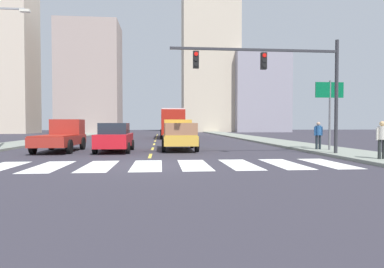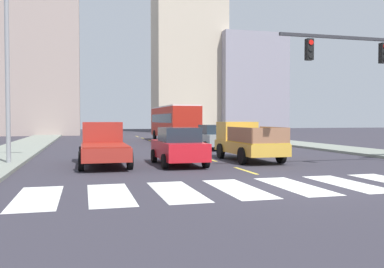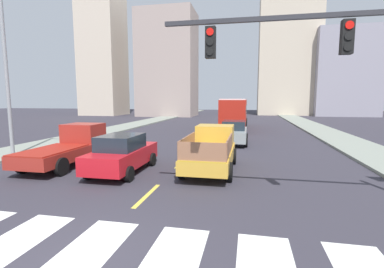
{
  "view_description": "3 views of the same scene",
  "coord_description": "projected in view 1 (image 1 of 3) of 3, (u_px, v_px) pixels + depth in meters",
  "views": [
    {
      "loc": [
        0.56,
        -13.25,
        1.67
      ],
      "look_at": [
        2.76,
        10.08,
        0.95
      ],
      "focal_mm": 30.85,
      "sensor_mm": 36.0,
      "label": 1
    },
    {
      "loc": [
        -6.37,
        -11.57,
        2.08
      ],
      "look_at": [
        -0.17,
        11.9,
        1.23
      ],
      "focal_mm": 38.56,
      "sensor_mm": 36.0,
      "label": 2
    },
    {
      "loc": [
        3.37,
        -4.76,
        3.32
      ],
      "look_at": [
        -0.55,
        14.47,
        0.82
      ],
      "focal_mm": 25.98,
      "sensor_mm": 36.0,
      "label": 3
    }
  ],
  "objects": [
    {
      "name": "lane_dash_4",
      "position": [
        156.0,
        139.0,
        37.07
      ],
      "size": [
        0.16,
        2.4,
        0.01
      ],
      "primitive_type": "cube",
      "color": "yellow",
      "rests_on": "ground"
    },
    {
      "name": "lane_dash_0",
      "position": [
        150.0,
        156.0,
        17.17
      ],
      "size": [
        0.16,
        2.4,
        0.01
      ],
      "primitive_type": "cube",
      "color": "yellow",
      "rests_on": "ground"
    },
    {
      "name": "crosswalk_stripe_8",
      "position": [
        328.0,
        163.0,
        13.9
      ],
      "size": [
        1.17,
        3.66,
        0.01
      ],
      "primitive_type": "cube",
      "color": "white",
      "rests_on": "ground"
    },
    {
      "name": "lane_dash_7",
      "position": [
        157.0,
        134.0,
        52.0
      ],
      "size": [
        0.16,
        2.4,
        0.01
      ],
      "primitive_type": "cube",
      "color": "yellow",
      "rests_on": "ground"
    },
    {
      "name": "sidewalk_right",
      "position": [
        265.0,
        140.0,
        32.1
      ],
      "size": [
        3.35,
        110.0,
        0.15
      ],
      "primitive_type": "cube",
      "color": "gray",
      "rests_on": "ground"
    },
    {
      "name": "lane_dash_1",
      "position": [
        153.0,
        149.0,
        22.14
      ],
      "size": [
        0.16,
        2.4,
        0.01
      ],
      "primitive_type": "cube",
      "color": "yellow",
      "rests_on": "ground"
    },
    {
      "name": "direction_sign_green",
      "position": [
        330.0,
        101.0,
        19.22
      ],
      "size": [
        1.7,
        0.12,
        4.2
      ],
      "color": "slate",
      "rests_on": "ground"
    },
    {
      "name": "traffic_signal_gantry",
      "position": [
        285.0,
        74.0,
        16.77
      ],
      "size": [
        8.71,
        0.27,
        6.0
      ],
      "color": "#2D2D33",
      "rests_on": "ground"
    },
    {
      "name": "pickup_dark",
      "position": [
        62.0,
        136.0,
        20.26
      ],
      "size": [
        2.18,
        5.2,
        1.96
      ],
      "rotation": [
        0.0,
        0.0,
        0.04
      ],
      "color": "#A12920",
      "rests_on": "ground"
    },
    {
      "name": "lane_dash_2",
      "position": [
        154.0,
        144.0,
        27.12
      ],
      "size": [
        0.16,
        2.4,
        0.01
      ],
      "primitive_type": "cube",
      "color": "yellow",
      "rests_on": "ground"
    },
    {
      "name": "sedan_far",
      "position": [
        115.0,
        137.0,
        19.61
      ],
      "size": [
        2.02,
        4.4,
        1.72
      ],
      "rotation": [
        0.0,
        0.0,
        -0.0
      ],
      "color": "red",
      "rests_on": "ground"
    },
    {
      "name": "pedestrian_walking",
      "position": [
        318.0,
        133.0,
        19.72
      ],
      "size": [
        0.53,
        0.34,
        1.64
      ],
      "rotation": [
        0.0,
        0.0,
        -2.69
      ],
      "color": "black",
      "rests_on": "sidewalk_right"
    },
    {
      "name": "block_low_left",
      "position": [
        90.0,
        79.0,
        59.16
      ],
      "size": [
        10.6,
        8.07,
        19.6
      ],
      "primitive_type": "cube",
      "color": "#A69289",
      "rests_on": "ground"
    },
    {
      "name": "crosswalk_stripe_6",
      "position": [
        240.0,
        164.0,
        13.54
      ],
      "size": [
        1.17,
        3.66,
        0.01
      ],
      "primitive_type": "cube",
      "color": "white",
      "rests_on": "ground"
    },
    {
      "name": "crosswalk_stripe_7",
      "position": [
        284.0,
        164.0,
        13.72
      ],
      "size": [
        1.17,
        3.66,
        0.01
      ],
      "primitive_type": "cube",
      "color": "white",
      "rests_on": "ground"
    },
    {
      "name": "block_mid_left",
      "position": [
        258.0,
        93.0,
        70.33
      ],
      "size": [
        11.26,
        10.09,
        16.45
      ],
      "primitive_type": "cube",
      "color": "gray",
      "rests_on": "ground"
    },
    {
      "name": "sidewalk_left",
      "position": [
        37.0,
        141.0,
        30.09
      ],
      "size": [
        3.35,
        110.0,
        0.15
      ],
      "primitive_type": "cube",
      "color": "gray",
      "rests_on": "ground"
    },
    {
      "name": "crosswalk_stripe_2",
      "position": [
        49.0,
        167.0,
        12.83
      ],
      "size": [
        1.17,
        3.66,
        0.01
      ],
      "primitive_type": "cube",
      "color": "white",
      "rests_on": "ground"
    },
    {
      "name": "block_mid_right",
      "position": [
        10.0,
        33.0,
        58.23
      ],
      "size": [
        7.65,
        7.54,
        35.5
      ],
      "primitive_type": "cube",
      "color": "beige",
      "rests_on": "ground"
    },
    {
      "name": "crosswalk_stripe_5",
      "position": [
        194.0,
        165.0,
        13.37
      ],
      "size": [
        1.17,
        3.66,
        0.01
      ],
      "primitive_type": "cube",
      "color": "white",
      "rests_on": "ground"
    },
    {
      "name": "lane_dash_3",
      "position": [
        155.0,
        141.0,
        32.09
      ],
      "size": [
        0.16,
        2.4,
        0.01
      ],
      "primitive_type": "cube",
      "color": "yellow",
      "rests_on": "ground"
    },
    {
      "name": "city_bus",
      "position": [
        172.0,
        122.0,
        39.52
      ],
      "size": [
        2.72,
        10.8,
        3.32
      ],
      "rotation": [
        0.0,
        0.0,
        0.03
      ],
      "color": "#AD1F14",
      "rests_on": "ground"
    },
    {
      "name": "lane_dash_5",
      "position": [
        157.0,
        137.0,
        42.04
      ],
      "size": [
        0.16,
        2.4,
        0.01
      ],
      "primitive_type": "cube",
      "color": "yellow",
      "rests_on": "ground"
    },
    {
      "name": "crosswalk_stripe_3",
      "position": [
        99.0,
        166.0,
        13.01
      ],
      "size": [
        1.17,
        3.66,
        0.01
      ],
      "primitive_type": "cube",
      "color": "white",
      "rests_on": "ground"
    },
    {
      "name": "pedestrian_waiting",
      "position": [
        382.0,
        137.0,
        14.23
      ],
      "size": [
        0.53,
        0.34,
        1.64
      ],
      "rotation": [
        0.0,
        0.0,
        1.13
      ],
      "color": "#262A2A",
      "rests_on": "sidewalk_right"
    },
    {
      "name": "sedan_near_right",
      "position": [
        181.0,
        133.0,
        29.06
      ],
      "size": [
        2.02,
        4.4,
        1.72
      ],
      "rotation": [
        0.0,
        0.0,
        -0.04
      ],
      "color": "#8E9697",
      "rests_on": "ground"
    },
    {
      "name": "crosswalk_stripe_4",
      "position": [
        147.0,
        165.0,
        13.19
      ],
      "size": [
        1.17,
        3.66,
        0.01
      ],
      "primitive_type": "cube",
      "color": "white",
      "rests_on": "ground"
    },
    {
      "name": "lane_dash_6",
      "position": [
        157.0,
        136.0,
        47.02
      ],
      "size": [
        0.16,
        2.4,
        0.01
      ],
      "primitive_type": "cube",
      "color": "yellow",
      "rests_on": "ground"
    },
    {
      "name": "pickup_stakebed",
      "position": [
        179.0,
        135.0,
        21.45
      ],
      "size": [
        2.18,
        5.2,
        1.96
      ],
      "rotation": [
        0.0,
        0.0,
        0.02
      ],
      "color": "gold",
      "rests_on": "ground"
    },
    {
      "name": "ground_plane",
      "position": [
        147.0,
        166.0,
        13.19
      ],
      "size": [
        160.0,
        160.0,
        0.0
      ],
      "primitive_type": "plane",
      "color": "#33303A"
    }
  ]
}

